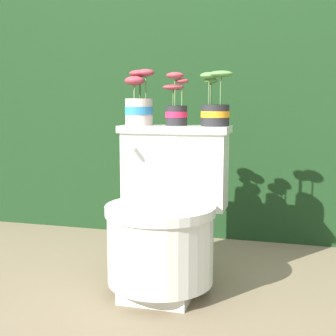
{
  "coord_description": "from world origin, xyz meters",
  "views": [
    {
      "loc": [
        0.45,
        -1.73,
        0.76
      ],
      "look_at": [
        -0.05,
        0.09,
        0.49
      ],
      "focal_mm": 50.0,
      "sensor_mm": 36.0,
      "label": 1
    }
  ],
  "objects_px": {
    "potted_plant_left": "(139,104)",
    "potted_plant_middle": "(215,108)",
    "potted_plant_midleft": "(176,107)",
    "toilet": "(165,220)"
  },
  "relations": [
    {
      "from": "potted_plant_left",
      "to": "potted_plant_middle",
      "type": "bearing_deg",
      "value": 3.31
    },
    {
      "from": "potted_plant_left",
      "to": "potted_plant_midleft",
      "type": "height_order",
      "value": "potted_plant_left"
    },
    {
      "from": "toilet",
      "to": "potted_plant_midleft",
      "type": "bearing_deg",
      "value": 89.46
    },
    {
      "from": "potted_plant_left",
      "to": "potted_plant_middle",
      "type": "xyz_separation_m",
      "value": [
        0.33,
        0.02,
        -0.01
      ]
    },
    {
      "from": "toilet",
      "to": "potted_plant_middle",
      "type": "bearing_deg",
      "value": 45.97
    },
    {
      "from": "potted_plant_left",
      "to": "potted_plant_middle",
      "type": "distance_m",
      "value": 0.33
    },
    {
      "from": "toilet",
      "to": "potted_plant_left",
      "type": "xyz_separation_m",
      "value": [
        -0.16,
        0.16,
        0.47
      ]
    },
    {
      "from": "potted_plant_left",
      "to": "potted_plant_midleft",
      "type": "xyz_separation_m",
      "value": [
        0.16,
        0.01,
        -0.01
      ]
    },
    {
      "from": "potted_plant_middle",
      "to": "toilet",
      "type": "bearing_deg",
      "value": -134.03
    },
    {
      "from": "potted_plant_middle",
      "to": "potted_plant_left",
      "type": "bearing_deg",
      "value": -176.69
    }
  ]
}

